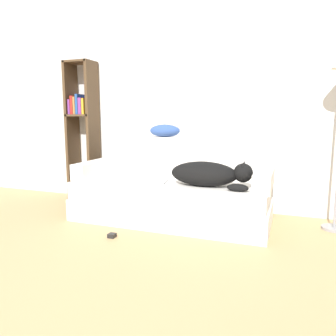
{
  "coord_description": "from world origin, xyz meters",
  "views": [
    {
      "loc": [
        1.18,
        -0.72,
        1.03
      ],
      "look_at": [
        0.09,
        2.19,
        0.54
      ],
      "focal_mm": 35.0,
      "sensor_mm": 36.0,
      "label": 1
    }
  ],
  "objects_px": {
    "bookshelf": "(82,123)",
    "couch": "(171,201)",
    "dog": "(209,174)",
    "laptop": "(151,181)",
    "throw_pillow": "(165,131)",
    "power_adapter": "(112,235)"
  },
  "relations": [
    {
      "from": "power_adapter",
      "to": "bookshelf",
      "type": "bearing_deg",
      "value": 133.42
    },
    {
      "from": "dog",
      "to": "bookshelf",
      "type": "bearing_deg",
      "value": 163.31
    },
    {
      "from": "laptop",
      "to": "bookshelf",
      "type": "bearing_deg",
      "value": 144.27
    },
    {
      "from": "couch",
      "to": "laptop",
      "type": "height_order",
      "value": "laptop"
    },
    {
      "from": "laptop",
      "to": "throw_pillow",
      "type": "distance_m",
      "value": 0.65
    },
    {
      "from": "laptop",
      "to": "power_adapter",
      "type": "xyz_separation_m",
      "value": [
        -0.13,
        -0.55,
        -0.38
      ]
    },
    {
      "from": "laptop",
      "to": "throw_pillow",
      "type": "bearing_deg",
      "value": 81.96
    },
    {
      "from": "laptop",
      "to": "bookshelf",
      "type": "relative_size",
      "value": 0.2
    },
    {
      "from": "couch",
      "to": "power_adapter",
      "type": "height_order",
      "value": "couch"
    },
    {
      "from": "bookshelf",
      "to": "power_adapter",
      "type": "height_order",
      "value": "bookshelf"
    },
    {
      "from": "bookshelf",
      "to": "laptop",
      "type": "bearing_deg",
      "value": -24.69
    },
    {
      "from": "couch",
      "to": "throw_pillow",
      "type": "xyz_separation_m",
      "value": [
        -0.2,
        0.33,
        0.69
      ]
    },
    {
      "from": "couch",
      "to": "power_adapter",
      "type": "bearing_deg",
      "value": -114.79
    },
    {
      "from": "dog",
      "to": "bookshelf",
      "type": "xyz_separation_m",
      "value": [
        -1.73,
        0.52,
        0.44
      ]
    },
    {
      "from": "couch",
      "to": "bookshelf",
      "type": "bearing_deg",
      "value": 162.51
    },
    {
      "from": "couch",
      "to": "power_adapter",
      "type": "distance_m",
      "value": 0.75
    },
    {
      "from": "bookshelf",
      "to": "couch",
      "type": "bearing_deg",
      "value": -17.49
    },
    {
      "from": "throw_pillow",
      "to": "power_adapter",
      "type": "height_order",
      "value": "throw_pillow"
    },
    {
      "from": "dog",
      "to": "power_adapter",
      "type": "xyz_separation_m",
      "value": [
        -0.71,
        -0.56,
        -0.49
      ]
    },
    {
      "from": "laptop",
      "to": "throw_pillow",
      "type": "xyz_separation_m",
      "value": [
        -0.02,
        0.44,
        0.48
      ]
    },
    {
      "from": "couch",
      "to": "throw_pillow",
      "type": "distance_m",
      "value": 0.79
    },
    {
      "from": "laptop",
      "to": "power_adapter",
      "type": "bearing_deg",
      "value": -114.33
    }
  ]
}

